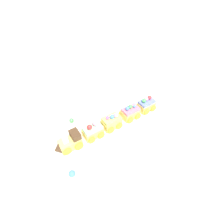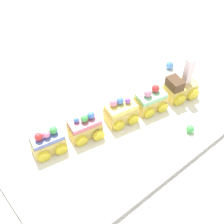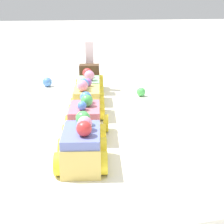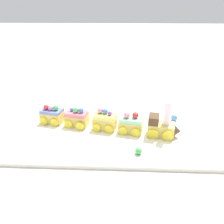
{
  "view_description": "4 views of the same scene",
  "coord_description": "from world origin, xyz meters",
  "px_view_note": "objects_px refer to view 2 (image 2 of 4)",
  "views": [
    {
      "loc": [
        0.36,
        0.39,
        0.59
      ],
      "look_at": [
        -0.04,
        -0.02,
        0.05
      ],
      "focal_mm": 28.0,
      "sensor_mm": 36.0,
      "label": 1
    },
    {
      "loc": [
        -0.38,
        -0.4,
        0.63
      ],
      "look_at": [
        -0.03,
        0.03,
        0.05
      ],
      "focal_mm": 50.0,
      "sensor_mm": 36.0,
      "label": 2
    },
    {
      "loc": [
        -0.58,
        0.1,
        0.21
      ],
      "look_at": [
        -0.04,
        -0.02,
        0.03
      ],
      "focal_mm": 50.0,
      "sensor_mm": 36.0,
      "label": 3
    },
    {
      "loc": [
        0.05,
        -0.66,
        0.41
      ],
      "look_at": [
        0.02,
        0.01,
        0.08
      ],
      "focal_mm": 35.0,
      "sensor_mm": 36.0,
      "label": 4
    }
  ],
  "objects_px": {
    "cake_car_lemon": "(121,112)",
    "cake_car_strawberry": "(85,127)",
    "cake_car_blueberry": "(48,142)",
    "gumball_green": "(190,129)",
    "gumball_blue": "(170,65)",
    "cake_car_mint": "(151,100)",
    "cake_train_locomotive": "(183,87)"
  },
  "relations": [
    {
      "from": "cake_car_blueberry",
      "to": "gumball_blue",
      "type": "xyz_separation_m",
      "value": [
        0.46,
        0.03,
        -0.01
      ]
    },
    {
      "from": "gumball_green",
      "to": "cake_car_mint",
      "type": "bearing_deg",
      "value": 98.4
    },
    {
      "from": "cake_car_mint",
      "to": "gumball_green",
      "type": "xyz_separation_m",
      "value": [
        0.02,
        -0.13,
        -0.02
      ]
    },
    {
      "from": "cake_car_lemon",
      "to": "gumball_blue",
      "type": "distance_m",
      "value": 0.27
    },
    {
      "from": "cake_car_lemon",
      "to": "gumball_green",
      "type": "height_order",
      "value": "cake_car_lemon"
    },
    {
      "from": "cake_car_lemon",
      "to": "gumball_blue",
      "type": "bearing_deg",
      "value": 25.36
    },
    {
      "from": "cake_car_mint",
      "to": "cake_car_strawberry",
      "type": "distance_m",
      "value": 0.2
    },
    {
      "from": "cake_train_locomotive",
      "to": "cake_car_lemon",
      "type": "distance_m",
      "value": 0.2
    },
    {
      "from": "cake_car_strawberry",
      "to": "cake_car_mint",
      "type": "bearing_deg",
      "value": -0.03
    },
    {
      "from": "cake_car_mint",
      "to": "gumball_blue",
      "type": "bearing_deg",
      "value": 37.78
    },
    {
      "from": "cake_car_strawberry",
      "to": "gumball_green",
      "type": "height_order",
      "value": "cake_car_strawberry"
    },
    {
      "from": "cake_car_strawberry",
      "to": "cake_car_blueberry",
      "type": "height_order",
      "value": "same"
    },
    {
      "from": "cake_car_lemon",
      "to": "cake_car_blueberry",
      "type": "relative_size",
      "value": 1.0
    },
    {
      "from": "gumball_green",
      "to": "cake_car_blueberry",
      "type": "bearing_deg",
      "value": 149.19
    },
    {
      "from": "cake_car_blueberry",
      "to": "gumball_green",
      "type": "distance_m",
      "value": 0.36
    },
    {
      "from": "cake_car_blueberry",
      "to": "gumball_green",
      "type": "bearing_deg",
      "value": -19.84
    },
    {
      "from": "cake_car_mint",
      "to": "cake_car_lemon",
      "type": "bearing_deg",
      "value": 179.63
    },
    {
      "from": "gumball_blue",
      "to": "gumball_green",
      "type": "distance_m",
      "value": 0.26
    },
    {
      "from": "cake_car_mint",
      "to": "gumball_blue",
      "type": "relative_size",
      "value": 3.52
    },
    {
      "from": "cake_car_mint",
      "to": "cake_car_blueberry",
      "type": "xyz_separation_m",
      "value": [
        -0.29,
        0.06,
        -0.0
      ]
    },
    {
      "from": "gumball_blue",
      "to": "cake_train_locomotive",
      "type": "bearing_deg",
      "value": -120.72
    },
    {
      "from": "cake_car_lemon",
      "to": "cake_car_strawberry",
      "type": "bearing_deg",
      "value": -179.72
    },
    {
      "from": "gumball_green",
      "to": "cake_train_locomotive",
      "type": "bearing_deg",
      "value": 51.32
    },
    {
      "from": "cake_car_lemon",
      "to": "gumball_green",
      "type": "distance_m",
      "value": 0.18
    },
    {
      "from": "cake_train_locomotive",
      "to": "cake_car_strawberry",
      "type": "distance_m",
      "value": 0.3
    },
    {
      "from": "cake_car_lemon",
      "to": "cake_car_strawberry",
      "type": "xyz_separation_m",
      "value": [
        -0.1,
        0.02,
        -0.0
      ]
    },
    {
      "from": "gumball_blue",
      "to": "gumball_green",
      "type": "bearing_deg",
      "value": -124.95
    },
    {
      "from": "cake_train_locomotive",
      "to": "gumball_green",
      "type": "xyz_separation_m",
      "value": [
        -0.09,
        -0.11,
        -0.02
      ]
    },
    {
      "from": "cake_car_lemon",
      "to": "gumball_blue",
      "type": "relative_size",
      "value": 3.52
    },
    {
      "from": "cake_car_mint",
      "to": "cake_car_lemon",
      "type": "xyz_separation_m",
      "value": [
        -0.09,
        0.02,
        0.0
      ]
    },
    {
      "from": "cake_car_blueberry",
      "to": "gumball_green",
      "type": "relative_size",
      "value": 4.12
    },
    {
      "from": "cake_car_strawberry",
      "to": "gumball_blue",
      "type": "distance_m",
      "value": 0.36
    }
  ]
}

